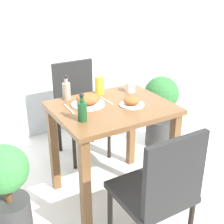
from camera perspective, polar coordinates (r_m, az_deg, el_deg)
ground_plane at (r=2.65m, az=0.00°, el=-14.33°), size 16.00×16.00×0.00m
wall_back at (r=3.26m, az=-12.01°, el=17.54°), size 8.00×0.05×2.60m
dining_table at (r=2.31m, az=0.00°, el=-2.26°), size 0.84×0.67×0.77m
chair_near at (r=1.87m, az=8.68°, el=-13.86°), size 0.42×0.42×0.90m
chair_far at (r=2.97m, az=-6.07°, el=1.44°), size 0.42×0.42×0.90m
food_plate at (r=2.26m, az=-4.41°, el=2.20°), size 0.24×0.24×0.08m
side_plate at (r=2.25m, az=3.65°, el=1.90°), size 0.18×0.18×0.07m
drink_cup at (r=2.51m, az=3.36°, el=4.57°), size 0.08×0.08×0.08m
juice_glass at (r=2.46m, az=-2.31°, el=4.92°), size 0.08×0.08×0.14m
sauce_bottle at (r=2.00m, az=-5.47°, el=0.32°), size 0.06×0.06×0.19m
condiment_bottle at (r=2.37m, az=-8.34°, el=4.01°), size 0.06×0.06×0.19m
fork_utensil at (r=2.22m, az=-7.89°, el=0.60°), size 0.02×0.17×0.00m
spoon_utensil at (r=2.34m, az=-1.05°, el=2.11°), size 0.01×0.18×0.00m
potted_plant_left at (r=2.15m, az=-18.59°, el=-13.39°), size 0.31×0.31×0.70m
potted_plant_right at (r=3.15m, az=8.85°, el=0.86°), size 0.34×0.34×0.73m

